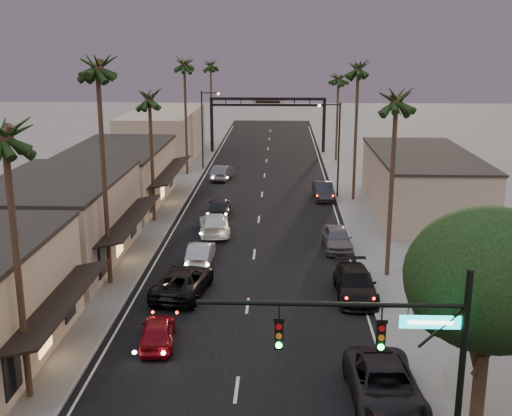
# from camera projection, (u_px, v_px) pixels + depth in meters

# --- Properties ---
(ground) EXTENTS (200.00, 200.00, 0.00)m
(ground) POSITION_uv_depth(u_px,v_px,m) (260.00, 210.00, 56.51)
(ground) COLOR slate
(ground) RESTS_ON ground
(road) EXTENTS (14.00, 120.00, 0.02)m
(road) POSITION_uv_depth(u_px,v_px,m) (262.00, 197.00, 61.34)
(road) COLOR black
(road) RESTS_ON ground
(sidewalk_left) EXTENTS (5.00, 92.00, 0.12)m
(sidewalk_left) POSITION_uv_depth(u_px,v_px,m) (175.00, 180.00, 68.45)
(sidewalk_left) COLOR slate
(sidewalk_left) RESTS_ON ground
(sidewalk_right) EXTENTS (5.00, 92.00, 0.12)m
(sidewalk_right) POSITION_uv_depth(u_px,v_px,m) (354.00, 181.00, 67.72)
(sidewalk_right) COLOR slate
(sidewalk_right) RESTS_ON ground
(storefront_mid) EXTENTS (8.00, 14.00, 5.50)m
(storefront_mid) POSITION_uv_depth(u_px,v_px,m) (59.00, 222.00, 42.77)
(storefront_mid) COLOR tan
(storefront_mid) RESTS_ON ground
(storefront_far) EXTENTS (8.00, 16.00, 5.00)m
(storefront_far) POSITION_uv_depth(u_px,v_px,m) (118.00, 177.00, 58.30)
(storefront_far) COLOR #BFAE92
(storefront_far) RESTS_ON ground
(storefront_dist) EXTENTS (8.00, 20.00, 6.00)m
(storefront_dist) POSITION_uv_depth(u_px,v_px,m) (163.00, 135.00, 80.40)
(storefront_dist) COLOR tan
(storefront_dist) RESTS_ON ground
(building_right) EXTENTS (8.00, 18.00, 5.00)m
(building_right) POSITION_uv_depth(u_px,v_px,m) (422.00, 184.00, 55.33)
(building_right) COLOR tan
(building_right) RESTS_ON ground
(traffic_signal) EXTENTS (8.51, 0.22, 7.80)m
(traffic_signal) POSITION_uv_depth(u_px,v_px,m) (402.00, 350.00, 20.20)
(traffic_signal) COLOR black
(traffic_signal) RESTS_ON ground
(corner_tree) EXTENTS (6.20, 6.20, 8.80)m
(corner_tree) POSITION_uv_depth(u_px,v_px,m) (492.00, 285.00, 23.17)
(corner_tree) COLOR #38281C
(corner_tree) RESTS_ON ground
(arch) EXTENTS (15.20, 0.40, 7.27)m
(arch) POSITION_uv_depth(u_px,v_px,m) (268.00, 111.00, 84.09)
(arch) COLOR black
(arch) RESTS_ON ground
(streetlight_right) EXTENTS (2.13, 0.30, 9.00)m
(streetlight_right) POSITION_uv_depth(u_px,v_px,m) (336.00, 142.00, 59.72)
(streetlight_right) COLOR black
(streetlight_right) RESTS_ON ground
(streetlight_left) EXTENTS (2.13, 0.30, 9.00)m
(streetlight_left) POSITION_uv_depth(u_px,v_px,m) (205.00, 124.00, 72.81)
(streetlight_left) COLOR black
(streetlight_left) RESTS_ON ground
(palm_la) EXTENTS (3.20, 3.20, 13.20)m
(palm_la) POSITION_uv_depth(u_px,v_px,m) (3.00, 126.00, 23.97)
(palm_la) COLOR #38281C
(palm_la) RESTS_ON ground
(palm_lb) EXTENTS (3.20, 3.20, 15.20)m
(palm_lb) POSITION_uv_depth(u_px,v_px,m) (97.00, 61.00, 36.04)
(palm_lb) COLOR #38281C
(palm_lb) RESTS_ON ground
(palm_lc) EXTENTS (3.20, 3.20, 12.20)m
(palm_lc) POSITION_uv_depth(u_px,v_px,m) (149.00, 94.00, 50.31)
(palm_lc) COLOR #38281C
(palm_lc) RESTS_ON ground
(palm_ld) EXTENTS (3.20, 3.20, 14.20)m
(palm_ld) POSITION_uv_depth(u_px,v_px,m) (184.00, 61.00, 68.18)
(palm_ld) COLOR #38281C
(palm_ld) RESTS_ON ground
(palm_ra) EXTENTS (3.20, 3.20, 13.20)m
(palm_ra) POSITION_uv_depth(u_px,v_px,m) (397.00, 94.00, 37.81)
(palm_ra) COLOR #38281C
(palm_ra) RESTS_ON ground
(palm_rb) EXTENTS (3.20, 3.20, 14.20)m
(palm_rb) POSITION_uv_depth(u_px,v_px,m) (358.00, 65.00, 56.89)
(palm_rb) COLOR #38281C
(palm_rb) RESTS_ON ground
(palm_rc) EXTENTS (3.20, 3.20, 12.20)m
(palm_rc) POSITION_uv_depth(u_px,v_px,m) (339.00, 75.00, 76.71)
(palm_rc) COLOR #38281C
(palm_rc) RESTS_ON ground
(palm_far) EXTENTS (3.20, 3.20, 13.20)m
(palm_far) POSITION_uv_depth(u_px,v_px,m) (211.00, 63.00, 90.64)
(palm_far) COLOR #38281C
(palm_far) RESTS_ON ground
(oncoming_red) EXTENTS (2.12, 4.24, 1.39)m
(oncoming_red) POSITION_uv_depth(u_px,v_px,m) (157.00, 332.00, 31.44)
(oncoming_red) COLOR maroon
(oncoming_red) RESTS_ON ground
(oncoming_pickup) EXTENTS (3.49, 6.18, 1.63)m
(oncoming_pickup) POSITION_uv_depth(u_px,v_px,m) (183.00, 281.00, 37.66)
(oncoming_pickup) COLOR black
(oncoming_pickup) RESTS_ON ground
(oncoming_silver) EXTENTS (1.58, 4.38, 1.44)m
(oncoming_silver) POSITION_uv_depth(u_px,v_px,m) (201.00, 253.00, 42.98)
(oncoming_silver) COLOR #9E9EA3
(oncoming_silver) RESTS_ON ground
(oncoming_white) EXTENTS (2.97, 5.78, 1.60)m
(oncoming_white) POSITION_uv_depth(u_px,v_px,m) (214.00, 224.00, 49.50)
(oncoming_white) COLOR silver
(oncoming_white) RESTS_ON ground
(oncoming_dgrey) EXTENTS (2.01, 4.64, 1.56)m
(oncoming_dgrey) POSITION_uv_depth(u_px,v_px,m) (219.00, 206.00, 54.82)
(oncoming_dgrey) COLOR black
(oncoming_dgrey) RESTS_ON ground
(oncoming_grey_far) EXTENTS (2.27, 4.93, 1.57)m
(oncoming_grey_far) POSITION_uv_depth(u_px,v_px,m) (222.00, 172.00, 68.75)
(oncoming_grey_far) COLOR #4F4F54
(oncoming_grey_far) RESTS_ON ground
(curbside_near) EXTENTS (3.05, 6.19, 1.69)m
(curbside_near) POSITION_uv_depth(u_px,v_px,m) (385.00, 386.00, 26.19)
(curbside_near) COLOR black
(curbside_near) RESTS_ON ground
(curbside_black) EXTENTS (2.33, 5.60, 1.62)m
(curbside_black) POSITION_uv_depth(u_px,v_px,m) (355.00, 284.00, 37.29)
(curbside_black) COLOR black
(curbside_black) RESTS_ON ground
(curbside_grey) EXTENTS (2.08, 4.84, 1.63)m
(curbside_grey) POSITION_uv_depth(u_px,v_px,m) (337.00, 238.00, 45.83)
(curbside_grey) COLOR #58575C
(curbside_grey) RESTS_ON ground
(curbside_far) EXTENTS (1.94, 4.89, 1.58)m
(curbside_far) POSITION_uv_depth(u_px,v_px,m) (323.00, 191.00, 60.34)
(curbside_far) COLOR black
(curbside_far) RESTS_ON ground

